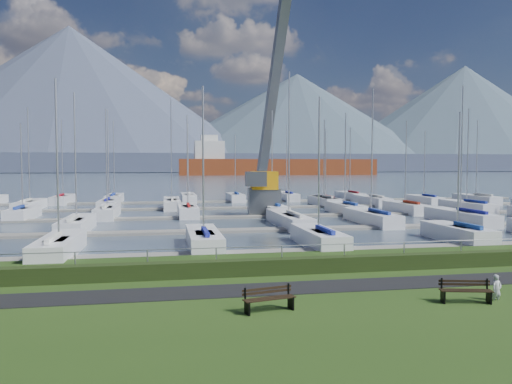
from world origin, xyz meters
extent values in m
cube|color=black|center=(0.00, -3.00, 0.01)|extent=(160.00, 2.00, 0.04)
cube|color=#445263|center=(0.00, 260.00, -0.40)|extent=(800.00, 540.00, 0.20)
cube|color=#213011|center=(0.00, -0.40, 0.35)|extent=(80.00, 0.70, 0.70)
cylinder|color=gray|center=(0.00, 0.00, 1.20)|extent=(80.00, 0.04, 0.04)
cube|color=#49526B|center=(0.00, 330.00, 6.00)|extent=(900.00, 80.00, 12.00)
cone|color=#454E65|center=(-80.00, 400.00, 57.50)|extent=(340.00, 340.00, 115.00)
cone|color=#455665|center=(110.00, 410.00, 42.50)|extent=(300.00, 300.00, 85.00)
cone|color=#465867|center=(280.00, 420.00, 50.00)|extent=(320.00, 320.00, 100.00)
cube|color=gray|center=(0.00, 6.00, -0.22)|extent=(90.00, 1.60, 0.25)
cube|color=gray|center=(0.00, 16.00, -0.22)|extent=(90.00, 1.60, 0.25)
cube|color=slate|center=(0.00, 26.00, -0.22)|extent=(90.00, 1.60, 0.25)
cube|color=slate|center=(0.00, 36.00, -0.22)|extent=(90.00, 1.60, 0.25)
cube|color=gray|center=(0.00, 46.00, -0.22)|extent=(90.00, 1.60, 0.25)
cube|color=black|center=(-3.61, -6.10, 0.23)|extent=(0.15, 0.40, 0.45)
cube|color=black|center=(-3.65, -5.93, 0.65)|extent=(0.06, 0.06, 0.40)
cube|color=black|center=(-2.05, -5.75, 0.23)|extent=(0.15, 0.40, 0.45)
cube|color=black|center=(-2.09, -5.57, 0.65)|extent=(0.06, 0.06, 0.40)
cube|color=black|center=(-2.80, -6.07, 0.45)|extent=(1.78, 0.49, 0.04)
cube|color=black|center=(-2.83, -5.93, 0.45)|extent=(1.78, 0.49, 0.04)
cube|color=black|center=(-2.86, -5.78, 0.45)|extent=(1.78, 0.49, 0.04)
cube|color=black|center=(-2.87, -5.73, 0.62)|extent=(1.76, 0.44, 0.08)
cube|color=black|center=(-2.87, -5.73, 0.74)|extent=(1.76, 0.44, 0.08)
cube|color=black|center=(3.47, -5.97, 0.23)|extent=(0.15, 0.40, 0.45)
cube|color=black|center=(3.51, -5.80, 0.65)|extent=(0.06, 0.06, 0.40)
cube|color=black|center=(5.03, -6.33, 0.23)|extent=(0.15, 0.40, 0.45)
cube|color=black|center=(5.07, -6.16, 0.65)|extent=(0.06, 0.06, 0.40)
cube|color=black|center=(4.21, -6.30, 0.45)|extent=(1.78, 0.50, 0.04)
cube|color=black|center=(4.25, -6.15, 0.45)|extent=(1.78, 0.50, 0.04)
cube|color=black|center=(4.28, -6.01, 0.45)|extent=(1.78, 0.50, 0.04)
cube|color=black|center=(4.29, -5.96, 0.62)|extent=(1.76, 0.45, 0.08)
cube|color=black|center=(4.29, -5.96, 0.74)|extent=(1.76, 0.45, 0.08)
imported|color=silver|center=(5.54, -6.05, 0.54)|extent=(0.44, 0.33, 1.09)
cube|color=#54585C|center=(3.71, 27.81, 1.20)|extent=(3.53, 3.53, 2.60)
cube|color=orange|center=(3.71, 27.81, 3.30)|extent=(2.96, 3.66, 1.80)
cube|color=slate|center=(5.51, 32.31, 12.30)|extent=(1.73, 11.26, 19.89)
cube|color=#54575B|center=(2.51, 25.81, 3.50)|extent=(2.23, 2.41, 1.40)
cube|color=maroon|center=(48.85, 219.60, 2.50)|extent=(97.09, 20.28, 10.00)
cube|color=silver|center=(15.02, 220.40, 10.00)|extent=(14.33, 14.33, 12.00)
cube|color=silver|center=(15.02, 220.40, 17.00)|extent=(8.19, 8.19, 4.00)
camera|label=1|loc=(-6.22, -21.96, 4.91)|focal=35.00mm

